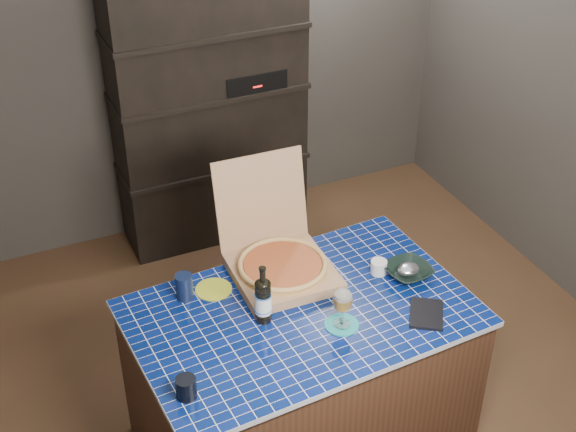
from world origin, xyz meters
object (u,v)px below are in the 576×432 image
dvd_case (426,314)px  bowl (408,272)px  pizza_box (280,261)px  wine_glass (343,301)px  kitchen_island (301,378)px  mead_bottle (263,300)px

dvd_case → bowl: bearing=108.3°
dvd_case → pizza_box: bearing=163.9°
pizza_box → wine_glass: (0.09, -0.45, 0.07)m
kitchen_island → bowl: bowl is taller
kitchen_island → pizza_box: bearing=81.9°
dvd_case → mead_bottle: bearing=-168.6°
kitchen_island → dvd_case: bearing=-30.8°
pizza_box → wine_glass: pizza_box is taller
dvd_case → wine_glass: bearing=-161.0°
pizza_box → mead_bottle: 0.35m
pizza_box → wine_glass: 0.46m
wine_glass → pizza_box: bearing=101.8°
pizza_box → dvd_case: pizza_box is taller
wine_glass → dvd_case: wine_glass is taller
kitchen_island → dvd_case: 0.69m
kitchen_island → wine_glass: 0.58m
pizza_box → mead_bottle: (-0.20, -0.28, 0.04)m
pizza_box → bowl: size_ratio=2.65×
mead_bottle → dvd_case: size_ratio=1.43×
wine_glass → bowl: (0.45, 0.18, -0.11)m
pizza_box → bowl: bearing=-24.7°
wine_glass → dvd_case: (0.37, -0.10, -0.13)m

